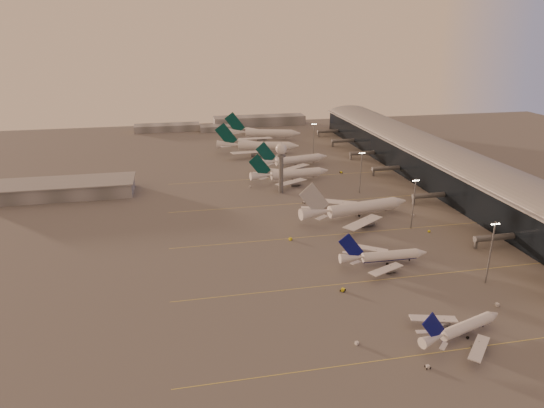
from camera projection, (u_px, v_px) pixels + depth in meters
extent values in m
plane|color=#545252|center=(341.00, 299.00, 173.47)|extent=(700.00, 700.00, 0.00)
cube|color=#E8D552|center=(473.00, 348.00, 146.95)|extent=(180.00, 0.25, 0.02)
cube|color=#E8D552|center=(405.00, 277.00, 188.36)|extent=(180.00, 0.25, 0.02)
cube|color=#E8D552|center=(362.00, 232.00, 229.76)|extent=(180.00, 0.25, 0.02)
cube|color=#E8D552|center=(332.00, 201.00, 271.17)|extent=(180.00, 0.25, 0.02)
cube|color=#E8D552|center=(308.00, 176.00, 317.18)|extent=(180.00, 0.25, 0.02)
cube|color=black|center=(451.00, 173.00, 292.08)|extent=(36.00, 360.00, 18.00)
cylinder|color=gray|center=(453.00, 158.00, 289.00)|extent=(10.08, 360.00, 10.08)
cube|color=gray|center=(453.00, 158.00, 288.93)|extent=(40.00, 362.00, 0.80)
cylinder|color=slate|center=(497.00, 237.00, 213.24)|extent=(22.00, 2.80, 2.80)
cube|color=slate|center=(476.00, 244.00, 212.13)|extent=(1.20, 1.20, 4.40)
cylinder|color=slate|center=(431.00, 195.00, 266.61)|extent=(22.00, 2.80, 2.80)
cube|color=slate|center=(414.00, 200.00, 265.50)|extent=(1.20, 1.20, 4.40)
cylinder|color=slate|center=(388.00, 168.00, 318.14)|extent=(22.00, 2.80, 2.80)
cube|color=slate|center=(373.00, 172.00, 317.03)|extent=(1.20, 1.20, 4.40)
cylinder|color=slate|center=(364.00, 153.00, 356.78)|extent=(22.00, 2.80, 2.80)
cube|color=slate|center=(351.00, 157.00, 355.67)|extent=(1.20, 1.20, 4.40)
cylinder|color=slate|center=(344.00, 141.00, 395.43)|extent=(22.00, 2.80, 2.80)
cube|color=slate|center=(333.00, 144.00, 394.32)|extent=(1.20, 1.20, 4.40)
cylinder|color=slate|center=(329.00, 131.00, 432.23)|extent=(22.00, 2.80, 2.80)
cube|color=slate|center=(318.00, 134.00, 431.13)|extent=(1.20, 1.20, 4.40)
cube|color=slate|center=(61.00, 189.00, 278.16)|extent=(80.00, 25.00, 8.00)
cube|color=gray|center=(60.00, 182.00, 276.73)|extent=(82.00, 27.00, 0.60)
cylinder|color=slate|center=(281.00, 175.00, 281.07)|extent=(2.60, 2.60, 22.00)
cylinder|color=slate|center=(281.00, 156.00, 277.13)|extent=(5.20, 5.20, 1.20)
sphere|color=silver|center=(281.00, 149.00, 275.79)|extent=(6.40, 6.40, 6.40)
cylinder|color=slate|center=(281.00, 142.00, 274.52)|extent=(0.16, 0.16, 2.00)
cylinder|color=slate|center=(490.00, 253.00, 180.18)|extent=(0.56, 0.56, 25.00)
cube|color=slate|center=(496.00, 223.00, 176.07)|extent=(3.60, 0.25, 0.25)
sphere|color=#FFEABF|center=(492.00, 224.00, 175.93)|extent=(0.56, 0.56, 0.56)
sphere|color=#FFEABF|center=(494.00, 224.00, 176.12)|extent=(0.56, 0.56, 0.56)
sphere|color=#FFEABF|center=(497.00, 224.00, 176.30)|extent=(0.56, 0.56, 0.56)
sphere|color=#FFEABF|center=(499.00, 224.00, 176.49)|extent=(0.56, 0.56, 0.56)
cylinder|color=slate|center=(413.00, 204.00, 230.22)|extent=(0.56, 0.56, 25.00)
cube|color=slate|center=(416.00, 180.00, 226.11)|extent=(3.60, 0.25, 0.25)
sphere|color=#FFEABF|center=(413.00, 181.00, 225.96)|extent=(0.56, 0.56, 0.56)
sphere|color=#FFEABF|center=(415.00, 181.00, 226.15)|extent=(0.56, 0.56, 0.56)
sphere|color=#FFEABF|center=(417.00, 181.00, 226.34)|extent=(0.56, 0.56, 0.56)
sphere|color=#FFEABF|center=(419.00, 180.00, 226.53)|extent=(0.56, 0.56, 0.56)
cylinder|color=slate|center=(361.00, 173.00, 279.88)|extent=(0.56, 0.56, 25.00)
cube|color=slate|center=(362.00, 152.00, 275.77)|extent=(3.60, 0.25, 0.25)
sphere|color=#FFEABF|center=(360.00, 153.00, 275.62)|extent=(0.56, 0.56, 0.56)
sphere|color=#FFEABF|center=(361.00, 153.00, 275.81)|extent=(0.56, 0.56, 0.56)
sphere|color=#FFEABF|center=(363.00, 153.00, 276.00)|extent=(0.56, 0.56, 0.56)
sphere|color=#FFEABF|center=(364.00, 153.00, 276.19)|extent=(0.56, 0.56, 0.56)
cylinder|color=slate|center=(314.00, 140.00, 362.32)|extent=(0.56, 0.56, 25.00)
cube|color=slate|center=(314.00, 124.00, 358.21)|extent=(3.60, 0.25, 0.25)
sphere|color=#FFEABF|center=(312.00, 124.00, 358.06)|extent=(0.56, 0.56, 0.56)
sphere|color=#FFEABF|center=(313.00, 124.00, 358.25)|extent=(0.56, 0.56, 0.56)
sphere|color=#FFEABF|center=(315.00, 124.00, 358.44)|extent=(0.56, 0.56, 0.56)
sphere|color=#FFEABF|center=(316.00, 124.00, 358.63)|extent=(0.56, 0.56, 0.56)
cube|color=slate|center=(167.00, 127.00, 455.51)|extent=(60.00, 18.00, 6.00)
cube|color=slate|center=(259.00, 121.00, 481.26)|extent=(90.00, 20.00, 9.00)
cube|color=slate|center=(221.00, 128.00, 455.96)|extent=(40.00, 15.00, 5.00)
cylinder|color=silver|center=(467.00, 327.00, 151.80)|extent=(21.16, 9.80, 3.59)
cylinder|color=#080D6A|center=(466.00, 330.00, 152.08)|extent=(20.46, 8.72, 2.58)
cone|color=silver|center=(493.00, 316.00, 157.58)|extent=(4.97, 4.65, 3.59)
cone|color=silver|center=(433.00, 340.00, 144.78)|extent=(9.51, 6.09, 3.59)
cube|color=silver|center=(479.00, 349.00, 142.41)|extent=(13.18, 13.36, 1.13)
cylinder|color=gray|center=(478.00, 348.00, 145.86)|extent=(4.59, 3.46, 2.33)
cube|color=gray|center=(478.00, 345.00, 145.51)|extent=(0.34, 0.31, 1.43)
cube|color=silver|center=(433.00, 320.00, 156.87)|extent=(15.63, 6.21, 1.13)
cylinder|color=gray|center=(443.00, 325.00, 156.90)|extent=(4.59, 3.46, 2.33)
cube|color=gray|center=(444.00, 322.00, 156.56)|extent=(0.34, 0.31, 1.43)
cube|color=#080D6A|center=(433.00, 328.00, 143.06)|extent=(9.48, 3.30, 10.69)
cube|color=silver|center=(443.00, 347.00, 141.42)|extent=(4.01, 3.92, 0.24)
cube|color=silver|center=(423.00, 333.00, 148.10)|extent=(4.26, 2.11, 0.24)
cylinder|color=black|center=(483.00, 327.00, 156.32)|extent=(0.47, 0.47, 0.94)
cylinder|color=black|center=(457.00, 332.00, 153.55)|extent=(1.13, 0.76, 1.04)
cylinder|color=black|center=(467.00, 339.00, 150.15)|extent=(1.13, 0.76, 1.04)
cylinder|color=silver|center=(390.00, 257.00, 198.04)|extent=(23.31, 4.39, 3.96)
cylinder|color=#080D6A|center=(390.00, 259.00, 198.34)|extent=(22.83, 3.27, 2.85)
cone|color=silver|center=(421.00, 254.00, 200.43)|extent=(4.57, 4.04, 3.96)
cone|color=silver|center=(351.00, 259.00, 195.02)|extent=(9.82, 4.14, 3.96)
cube|color=silver|center=(386.00, 270.00, 188.29)|extent=(16.76, 11.09, 1.24)
cylinder|color=gray|center=(390.00, 271.00, 191.53)|extent=(4.55, 2.65, 2.57)
cube|color=gray|center=(390.00, 269.00, 191.15)|extent=(0.32, 0.27, 1.58)
cube|color=silver|center=(368.00, 249.00, 206.28)|extent=(16.59, 11.57, 1.24)
cylinder|color=gray|center=(376.00, 255.00, 205.26)|extent=(4.55, 2.65, 2.57)
cube|color=gray|center=(376.00, 252.00, 204.88)|extent=(0.32, 0.27, 1.58)
cube|color=#080D6A|center=(351.00, 248.00, 193.26)|extent=(10.87, 0.56, 11.79)
cube|color=silver|center=(355.00, 264.00, 190.84)|extent=(4.79, 3.43, 0.26)
cube|color=silver|center=(348.00, 254.00, 199.14)|extent=(4.77, 3.55, 0.26)
cylinder|color=black|center=(409.00, 261.00, 200.49)|extent=(0.52, 0.52, 1.04)
cylinder|color=black|center=(383.00, 260.00, 200.74)|extent=(1.16, 0.54, 1.15)
cylinder|color=black|center=(387.00, 265.00, 196.51)|extent=(1.16, 0.54, 1.15)
cylinder|color=silver|center=(362.00, 209.00, 247.24)|extent=(38.19, 12.23, 5.90)
cylinder|color=silver|center=(362.00, 212.00, 247.70)|extent=(37.17, 10.47, 4.25)
cone|color=silver|center=(399.00, 204.00, 254.97)|extent=(8.20, 7.05, 5.90)
cone|color=silver|center=(315.00, 215.00, 237.80)|extent=(16.60, 8.50, 5.90)
cube|color=silver|center=(363.00, 225.00, 230.71)|extent=(25.25, 21.56, 1.75)
cylinder|color=gray|center=(367.00, 225.00, 236.34)|extent=(7.85, 5.02, 3.83)
cube|color=gray|center=(367.00, 223.00, 235.88)|extent=(0.32, 0.28, 2.36)
cube|color=silver|center=(332.00, 204.00, 258.16)|extent=(27.69, 14.43, 1.75)
cylinder|color=gray|center=(342.00, 209.00, 257.30)|extent=(7.85, 5.02, 3.83)
cube|color=gray|center=(343.00, 207.00, 256.84)|extent=(0.32, 0.28, 2.36)
cube|color=#AAADB1|center=(314.00, 202.00, 235.14)|extent=(16.16, 3.11, 17.50)
cube|color=silver|center=(321.00, 220.00, 231.25)|extent=(7.53, 6.49, 0.24)
cube|color=silver|center=(308.00, 210.00, 244.03)|extent=(7.78, 4.67, 0.24)
cylinder|color=black|center=(386.00, 212.00, 253.40)|extent=(0.48, 0.48, 0.95)
cylinder|color=black|center=(355.00, 215.00, 249.25)|extent=(1.11, 0.65, 1.05)
cylinder|color=black|center=(359.00, 218.00, 245.59)|extent=(1.11, 0.65, 1.05)
cylinder|color=silver|center=(295.00, 175.00, 306.37)|extent=(32.57, 8.75, 5.19)
cylinder|color=silver|center=(295.00, 177.00, 306.77)|extent=(31.77, 7.23, 3.74)
cone|color=silver|center=(323.00, 172.00, 311.96)|extent=(6.77, 5.85, 5.19)
cone|color=silver|center=(261.00, 177.00, 299.50)|extent=(13.99, 6.67, 5.19)
cube|color=silver|center=(291.00, 184.00, 292.28)|extent=(22.34, 17.67, 1.54)
cylinder|color=gray|center=(295.00, 185.00, 297.01)|extent=(6.57, 4.05, 3.38)
cube|color=gray|center=(295.00, 183.00, 296.59)|extent=(0.29, 0.25, 2.08)
cube|color=silver|center=(277.00, 172.00, 316.47)|extent=(23.72, 13.64, 1.54)
cylinder|color=gray|center=(284.00, 176.00, 315.49)|extent=(6.57, 4.05, 3.38)
cube|color=gray|center=(284.00, 174.00, 315.07)|extent=(0.29, 0.25, 2.08)
cube|color=#053837|center=(260.00, 168.00, 297.18)|extent=(14.23, 1.90, 15.36)
cube|color=silver|center=(264.00, 180.00, 293.82)|extent=(6.51, 5.31, 0.22)
cube|color=silver|center=(258.00, 174.00, 304.95)|extent=(6.65, 4.29, 0.22)
cylinder|color=black|center=(313.00, 178.00, 311.03)|extent=(0.45, 0.45, 0.90)
cylinder|color=black|center=(291.00, 179.00, 308.46)|extent=(1.03, 0.55, 0.98)
cylinder|color=black|center=(293.00, 181.00, 304.94)|extent=(1.03, 0.55, 0.98)
cylinder|color=silver|center=(298.00, 161.00, 338.00)|extent=(33.53, 12.13, 5.35)
cylinder|color=silver|center=(298.00, 163.00, 338.41)|extent=(32.57, 10.53, 3.85)
cone|color=silver|center=(323.00, 158.00, 345.46)|extent=(7.39, 6.56, 5.35)
cone|color=silver|center=(267.00, 164.00, 328.90)|extent=(14.71, 8.12, 5.35)
cube|color=silver|center=(296.00, 169.00, 323.24)|extent=(22.01, 19.74, 1.58)
cylinder|color=gray|center=(299.00, 170.00, 328.36)|extent=(7.00, 4.73, 3.47)
cube|color=gray|center=(299.00, 168.00, 327.93)|extent=(0.32, 0.28, 2.14)
cube|color=silver|center=(279.00, 159.00, 347.23)|extent=(24.67, 11.98, 1.58)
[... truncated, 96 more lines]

